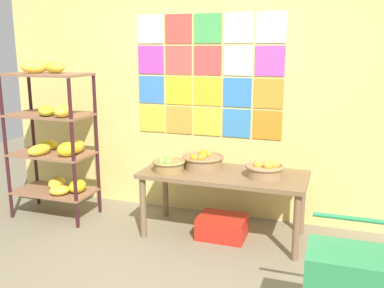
{
  "coord_description": "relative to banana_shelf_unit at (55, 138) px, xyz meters",
  "views": [
    {
      "loc": [
        1.31,
        -2.49,
        1.78
      ],
      "look_at": [
        0.12,
        0.97,
        0.96
      ],
      "focal_mm": 39.85,
      "sensor_mm": 36.0,
      "label": 1
    }
  ],
  "objects": [
    {
      "name": "back_wall_with_art",
      "position": [
        1.46,
        0.67,
        0.57
      ],
      "size": [
        4.82,
        0.07,
        2.86
      ],
      "color": "#DCC96E",
      "rests_on": "ground"
    },
    {
      "name": "banana_shelf_unit",
      "position": [
        0.0,
        0.0,
        0.0
      ],
      "size": [
        0.86,
        0.52,
        1.66
      ],
      "color": "#35151A",
      "rests_on": "ground"
    },
    {
      "name": "display_table",
      "position": [
        1.8,
        0.1,
        -0.3
      ],
      "size": [
        1.55,
        0.68,
        0.64
      ],
      "color": "brown",
      "rests_on": "ground"
    },
    {
      "name": "fruit_basket_centre",
      "position": [
        1.56,
        0.19,
        -0.15
      ],
      "size": [
        0.41,
        0.41,
        0.18
      ],
      "color": "olive",
      "rests_on": "display_table"
    },
    {
      "name": "fruit_basket_back_right",
      "position": [
        2.19,
        0.08,
        -0.16
      ],
      "size": [
        0.35,
        0.35,
        0.17
      ],
      "color": "#98734D",
      "rests_on": "display_table"
    },
    {
      "name": "fruit_basket_right",
      "position": [
        1.29,
        -0.03,
        -0.16
      ],
      "size": [
        0.31,
        0.31,
        0.15
      ],
      "color": "olive",
      "rests_on": "display_table"
    },
    {
      "name": "produce_crate_under_table",
      "position": [
        1.8,
        0.05,
        -0.76
      ],
      "size": [
        0.45,
        0.34,
        0.21
      ],
      "primitive_type": "cube",
      "color": "red",
      "rests_on": "ground"
    },
    {
      "name": "shopping_cart",
      "position": [
        2.92,
        -1.27,
        -0.41
      ],
      "size": [
        0.52,
        0.41,
        0.79
      ],
      "rotation": [
        0.0,
        0.0,
        -0.24
      ],
      "color": "black",
      "rests_on": "ground"
    }
  ]
}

